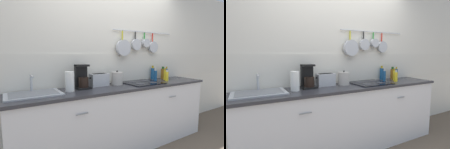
{
  "view_description": "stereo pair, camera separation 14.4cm",
  "coord_description": "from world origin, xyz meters",
  "views": [
    {
      "loc": [
        -1.41,
        -1.97,
        1.38
      ],
      "look_at": [
        -0.18,
        0.0,
        1.1
      ],
      "focal_mm": 28.0,
      "sensor_mm": 36.0,
      "label": 1
    },
    {
      "loc": [
        -1.29,
        -2.04,
        1.38
      ],
      "look_at": [
        -0.18,
        0.0,
        1.1
      ],
      "focal_mm": 28.0,
      "sensor_mm": 36.0,
      "label": 2
    }
  ],
  "objects": [
    {
      "name": "toaster",
      "position": [
        -0.29,
        0.16,
        1.02
      ],
      "size": [
        0.27,
        0.14,
        0.17
      ],
      "color": "#B7BABF",
      "rests_on": "countertop"
    },
    {
      "name": "bottle_cooking_wine",
      "position": [
        1.0,
        0.18,
        1.03
      ],
      "size": [
        0.07,
        0.07,
        0.22
      ],
      "color": "#8C5919",
      "rests_on": "countertop"
    },
    {
      "name": "bottle_olive_oil",
      "position": [
        0.8,
        0.23,
        1.04
      ],
      "size": [
        0.06,
        0.06,
        0.24
      ],
      "color": "navy",
      "rests_on": "countertop"
    },
    {
      "name": "kettle",
      "position": [
        -0.03,
        0.11,
        1.03
      ],
      "size": [
        0.16,
        0.16,
        0.21
      ],
      "color": "beige",
      "rests_on": "countertop"
    },
    {
      "name": "coffee_maker",
      "position": [
        -0.56,
        0.12,
        1.06
      ],
      "size": [
        0.17,
        0.19,
        0.31
      ],
      "color": "black",
      "rests_on": "countertop"
    },
    {
      "name": "bottle_vinegar",
      "position": [
        0.93,
        0.07,
        1.02
      ],
      "size": [
        0.04,
        0.04,
        0.2
      ],
      "color": "yellow",
      "rests_on": "countertop"
    },
    {
      "name": "paper_towel_roll",
      "position": [
        -0.76,
        0.03,
        1.05
      ],
      "size": [
        0.11,
        0.11,
        0.24
      ],
      "color": "white",
      "rests_on": "countertop"
    },
    {
      "name": "sink_basin",
      "position": [
        -1.15,
        0.07,
        0.95
      ],
      "size": [
        0.57,
        0.4,
        0.21
      ],
      "color": "#B7BABF",
      "rests_on": "countertop"
    },
    {
      "name": "cooktop",
      "position": [
        0.38,
        0.02,
        0.94
      ],
      "size": [
        0.55,
        0.48,
        0.01
      ],
      "color": "black",
      "rests_on": "countertop"
    },
    {
      "name": "wall_back",
      "position": [
        0.0,
        0.32,
        1.28
      ],
      "size": [
        7.2,
        0.15,
        2.6
      ],
      "color": "silver",
      "rests_on": "ground_plane"
    },
    {
      "name": "cabinet_base",
      "position": [
        0.0,
        -0.0,
        0.45
      ],
      "size": [
        2.92,
        0.54,
        0.9
      ],
      "color": "silver",
      "rests_on": "ground_plane"
    },
    {
      "name": "bottle_sesame_oil",
      "position": [
        0.87,
        -0.02,
        1.02
      ],
      "size": [
        0.06,
        0.06,
        0.18
      ],
      "color": "yellow",
      "rests_on": "countertop"
    },
    {
      "name": "countertop",
      "position": [
        0.0,
        0.0,
        0.92
      ],
      "size": [
        2.96,
        0.56,
        0.03
      ],
      "color": "#2D2D33",
      "rests_on": "cabinet_base"
    },
    {
      "name": "bottle_dish_soap",
      "position": [
        1.08,
        0.16,
        1.03
      ],
      "size": [
        0.05,
        0.05,
        0.22
      ],
      "color": "navy",
      "rests_on": "countertop"
    },
    {
      "name": "ground_plane",
      "position": [
        0.0,
        0.0,
        0.0
      ],
      "size": [
        12.0,
        12.0,
        0.0
      ],
      "primitive_type": "plane",
      "color": "brown"
    },
    {
      "name": "bottle_hot_sauce",
      "position": [
        0.73,
        0.09,
        1.02
      ],
      "size": [
        0.05,
        0.05,
        0.2
      ],
      "color": "navy",
      "rests_on": "countertop"
    }
  ]
}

